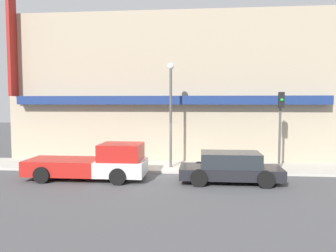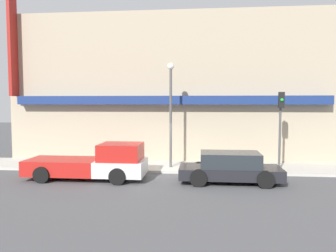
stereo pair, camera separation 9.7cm
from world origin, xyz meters
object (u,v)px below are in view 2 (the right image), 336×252
(pickup_truck, at_px, (95,163))
(parked_car, at_px, (230,167))
(street_lamp, at_px, (171,102))
(traffic_light, at_px, (281,117))
(fire_hydrant, at_px, (145,163))

(pickup_truck, relative_size, parked_car, 1.23)
(parked_car, bearing_deg, pickup_truck, 178.70)
(street_lamp, distance_m, traffic_light, 5.68)
(parked_car, relative_size, traffic_light, 1.13)
(fire_hydrant, bearing_deg, street_lamp, 27.05)
(street_lamp, bearing_deg, parked_car, -41.44)
(fire_hydrant, bearing_deg, pickup_truck, -137.10)
(parked_car, xyz_separation_m, street_lamp, (-2.91, 2.57, 2.93))
(fire_hydrant, xyz_separation_m, traffic_light, (6.92, 0.40, 2.41))
(traffic_light, bearing_deg, parked_car, -139.63)
(parked_car, xyz_separation_m, traffic_light, (2.72, 2.31, 2.19))
(pickup_truck, relative_size, street_lamp, 1.01)
(pickup_truck, bearing_deg, street_lamp, 36.64)
(pickup_truck, distance_m, traffic_light, 9.51)
(fire_hydrant, bearing_deg, traffic_light, 3.32)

